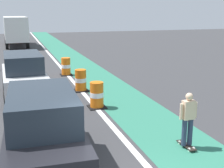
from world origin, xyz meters
The scene contains 9 objects.
bike_lane_strip centered at (2.40, 12.00, 0.00)m, with size 2.50×80.00×0.01m, color #2D755B.
lane_divider_stripe centered at (0.90, 12.00, 0.01)m, with size 0.20×80.00×0.01m, color silver.
skateboarder_on_lane centered at (2.49, 2.30, 0.91)m, with size 0.57×0.81×1.69m.
parked_suv_nearest centered at (-1.65, 2.41, 1.04)m, with size 2.06×4.67×2.04m.
parked_suv_second centered at (-1.84, 9.50, 1.04)m, with size 2.03×4.66×2.04m.
traffic_barrel_front centered at (0.95, 6.83, 0.53)m, with size 0.73×0.73×1.09m.
traffic_barrel_mid centered at (0.89, 9.70, 0.53)m, with size 0.73×0.73×1.09m.
traffic_barrel_back centered at (0.83, 13.75, 0.53)m, with size 0.73×0.73×1.09m.
delivery_truck_down_block centered at (-1.84, 30.63, 1.85)m, with size 2.53×7.66×3.23m.
Camera 1 is at (-2.23, -5.10, 4.02)m, focal length 49.35 mm.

